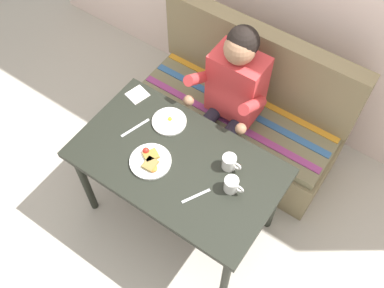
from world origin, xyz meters
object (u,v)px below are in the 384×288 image
table (177,168)px  napkin (137,95)px  plate_eggs (169,121)px  couch (240,115)px  fork (196,196)px  plate_breakfast (150,161)px  coffee_mug (232,185)px  coffee_mug_second (229,162)px  person (231,94)px  knife (135,128)px

table → napkin: (-0.49, 0.25, 0.09)m
table → plate_eggs: bearing=135.4°
couch → fork: couch is taller
plate_breakfast → coffee_mug: 0.48m
coffee_mug_second → fork: 0.27m
napkin → plate_breakfast: bearing=-43.0°
couch → napkin: bearing=-133.7°
person → napkin: size_ratio=10.25×
table → knife: size_ratio=6.00×
napkin → table: bearing=-27.4°
table → coffee_mug: coffee_mug is taller
fork → knife: 0.58m
person → coffee_mug_second: size_ratio=10.27×
table → couch: size_ratio=0.83×
couch → fork: bearing=-76.4°
table → plate_breakfast: bearing=-142.7°
person → fork: size_ratio=7.13×
napkin → knife: (0.15, -0.21, -0.00)m
plate_eggs → knife: plate_eggs is taller
person → fork: person is taller
plate_breakfast → napkin: bearing=137.0°
fork → knife: (-0.55, 0.17, 0.00)m
plate_eggs → coffee_mug: 0.57m
person → plate_eggs: (-0.19, -0.39, -0.00)m
coffee_mug → knife: coffee_mug is taller
couch → coffee_mug_second: bearing=-67.3°
plate_eggs → knife: size_ratio=1.04×
person → plate_breakfast: 0.69m
fork → plate_eggs: bearing=171.0°
napkin → knife: napkin is taller
couch → plate_breakfast: couch is taller
fork → knife: same height
person → plate_breakfast: bearing=-99.3°
person → plate_breakfast: size_ratio=5.09×
person → knife: bearing=-121.3°
table → coffee_mug_second: 0.32m
couch → fork: (0.21, -0.89, 0.40)m
table → couch: bearing=90.0°
table → knife: bearing=172.4°
table → fork: 0.26m
person → coffee_mug: 0.67m
coffee_mug_second → knife: coffee_mug_second is taller
plate_breakfast → coffee_mug_second: (0.38, 0.23, 0.03)m
plate_breakfast → plate_eggs: plate_breakfast is taller
plate_breakfast → coffee_mug: coffee_mug is taller
plate_breakfast → napkin: 0.51m
coffee_mug → napkin: bearing=164.7°
napkin → couch: bearing=46.3°
coffee_mug → plate_eggs: bearing=162.5°
table → coffee_mug: bearing=4.1°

